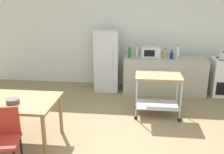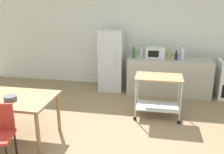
{
  "view_description": "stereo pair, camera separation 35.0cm",
  "coord_description": "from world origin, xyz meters",
  "px_view_note": "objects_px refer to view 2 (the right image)",
  "views": [
    {
      "loc": [
        0.26,
        -3.44,
        2.26
      ],
      "look_at": [
        -0.26,
        1.2,
        0.8
      ],
      "focal_mm": 39.66,
      "sensor_mm": 36.0,
      "label": 1
    },
    {
      "loc": [
        0.6,
        -3.39,
        2.26
      ],
      "look_at": [
        -0.26,
        1.2,
        0.8
      ],
      "focal_mm": 39.66,
      "sensor_mm": 36.0,
      "label": 2
    }
  ],
  "objects_px": {
    "bottle_sparkling_water": "(169,55)",
    "bottle_sesame_oil": "(176,56)",
    "refrigerator": "(112,60)",
    "bottle_wine": "(134,53)",
    "dining_table": "(8,101)",
    "kitchen_cart": "(158,90)",
    "bottle_hot_sauce": "(141,52)",
    "bottle_olive_oil": "(183,54)",
    "fruit_bowl": "(10,98)",
    "microwave": "(155,52)"
  },
  "relations": [
    {
      "from": "bottle_sparkling_water",
      "to": "bottle_sesame_oil",
      "type": "xyz_separation_m",
      "value": [
        0.15,
        -0.06,
        -0.01
      ]
    },
    {
      "from": "refrigerator",
      "to": "bottle_wine",
      "type": "xyz_separation_m",
      "value": [
        0.58,
        -0.17,
        0.25
      ]
    },
    {
      "from": "refrigerator",
      "to": "bottle_sparkling_water",
      "type": "xyz_separation_m",
      "value": [
        1.44,
        -0.12,
        0.22
      ]
    },
    {
      "from": "bottle_wine",
      "to": "dining_table",
      "type": "bearing_deg",
      "value": -124.94
    },
    {
      "from": "kitchen_cart",
      "to": "bottle_hot_sauce",
      "type": "distance_m",
      "value": 1.53
    },
    {
      "from": "bottle_hot_sauce",
      "to": "bottle_sparkling_water",
      "type": "relative_size",
      "value": 1.25
    },
    {
      "from": "bottle_sparkling_water",
      "to": "bottle_olive_oil",
      "type": "bearing_deg",
      "value": 0.92
    },
    {
      "from": "refrigerator",
      "to": "fruit_bowl",
      "type": "xyz_separation_m",
      "value": [
        -1.08,
        -2.84,
        0.01
      ]
    },
    {
      "from": "dining_table",
      "to": "fruit_bowl",
      "type": "relative_size",
      "value": 7.56
    },
    {
      "from": "bottle_sparkling_water",
      "to": "bottle_olive_oil",
      "type": "relative_size",
      "value": 0.73
    },
    {
      "from": "bottle_olive_oil",
      "to": "refrigerator",
      "type": "bearing_deg",
      "value": 176.18
    },
    {
      "from": "refrigerator",
      "to": "bottle_hot_sauce",
      "type": "relative_size",
      "value": 5.14
    },
    {
      "from": "bottle_hot_sauce",
      "to": "bottle_sesame_oil",
      "type": "distance_m",
      "value": 0.84
    },
    {
      "from": "kitchen_cart",
      "to": "bottle_sesame_oil",
      "type": "distance_m",
      "value": 1.38
    },
    {
      "from": "microwave",
      "to": "bottle_hot_sauce",
      "type": "bearing_deg",
      "value": 179.28
    },
    {
      "from": "refrigerator",
      "to": "bottle_sparkling_water",
      "type": "bearing_deg",
      "value": -4.82
    },
    {
      "from": "bottle_wine",
      "to": "microwave",
      "type": "height_order",
      "value": "bottle_wine"
    },
    {
      "from": "dining_table",
      "to": "bottle_olive_oil",
      "type": "bearing_deg",
      "value": 41.49
    },
    {
      "from": "fruit_bowl",
      "to": "bottle_hot_sauce",
      "type": "bearing_deg",
      "value": 56.61
    },
    {
      "from": "kitchen_cart",
      "to": "bottle_wine",
      "type": "height_order",
      "value": "bottle_wine"
    },
    {
      "from": "refrigerator",
      "to": "bottle_wine",
      "type": "relative_size",
      "value": 5.56
    },
    {
      "from": "dining_table",
      "to": "refrigerator",
      "type": "distance_m",
      "value": 2.98
    },
    {
      "from": "dining_table",
      "to": "bottle_hot_sauce",
      "type": "distance_m",
      "value": 3.35
    },
    {
      "from": "microwave",
      "to": "bottle_sesame_oil",
      "type": "distance_m",
      "value": 0.51
    },
    {
      "from": "refrigerator",
      "to": "kitchen_cart",
      "type": "relative_size",
      "value": 1.7
    },
    {
      "from": "bottle_hot_sauce",
      "to": "refrigerator",
      "type": "bearing_deg",
      "value": 176.64
    },
    {
      "from": "dining_table",
      "to": "bottle_wine",
      "type": "distance_m",
      "value": 3.14
    },
    {
      "from": "microwave",
      "to": "bottle_sparkling_water",
      "type": "bearing_deg",
      "value": -12.05
    },
    {
      "from": "bottle_wine",
      "to": "bottle_olive_oil",
      "type": "xyz_separation_m",
      "value": [
        1.16,
        0.05,
        0.02
      ]
    },
    {
      "from": "kitchen_cart",
      "to": "bottle_wine",
      "type": "distance_m",
      "value": 1.49
    },
    {
      "from": "microwave",
      "to": "bottle_wine",
      "type": "bearing_deg",
      "value": -167.13
    },
    {
      "from": "kitchen_cart",
      "to": "bottle_wine",
      "type": "relative_size",
      "value": 3.26
    },
    {
      "from": "dining_table",
      "to": "kitchen_cart",
      "type": "height_order",
      "value": "kitchen_cart"
    },
    {
      "from": "bottle_hot_sauce",
      "to": "bottle_olive_oil",
      "type": "height_order",
      "value": "bottle_olive_oil"
    },
    {
      "from": "dining_table",
      "to": "bottle_wine",
      "type": "bearing_deg",
      "value": 55.06
    },
    {
      "from": "bottle_hot_sauce",
      "to": "bottle_sesame_oil",
      "type": "xyz_separation_m",
      "value": [
        0.83,
        -0.14,
        -0.04
      ]
    },
    {
      "from": "bottle_olive_oil",
      "to": "bottle_hot_sauce",
      "type": "bearing_deg",
      "value": 175.83
    },
    {
      "from": "bottle_sparkling_water",
      "to": "bottle_sesame_oil",
      "type": "relative_size",
      "value": 1.07
    },
    {
      "from": "bottle_sparkling_water",
      "to": "bottle_olive_oil",
      "type": "distance_m",
      "value": 0.31
    },
    {
      "from": "bottle_sesame_oil",
      "to": "fruit_bowl",
      "type": "height_order",
      "value": "bottle_sesame_oil"
    },
    {
      "from": "bottle_hot_sauce",
      "to": "microwave",
      "type": "relative_size",
      "value": 0.66
    },
    {
      "from": "bottle_sesame_oil",
      "to": "bottle_olive_oil",
      "type": "relative_size",
      "value": 0.68
    },
    {
      "from": "refrigerator",
      "to": "bottle_olive_oil",
      "type": "distance_m",
      "value": 1.77
    },
    {
      "from": "dining_table",
      "to": "bottle_hot_sauce",
      "type": "bearing_deg",
      "value": 53.74
    },
    {
      "from": "bottle_sesame_oil",
      "to": "dining_table",
      "type": "bearing_deg",
      "value": -137.71
    },
    {
      "from": "refrigerator",
      "to": "bottle_olive_oil",
      "type": "xyz_separation_m",
      "value": [
        1.74,
        -0.12,
        0.26
      ]
    },
    {
      "from": "bottle_sparkling_water",
      "to": "fruit_bowl",
      "type": "distance_m",
      "value": 3.72
    },
    {
      "from": "microwave",
      "to": "bottle_sesame_oil",
      "type": "relative_size",
      "value": 2.06
    },
    {
      "from": "kitchen_cart",
      "to": "fruit_bowl",
      "type": "height_order",
      "value": "kitchen_cart"
    },
    {
      "from": "bottle_wine",
      "to": "bottle_hot_sauce",
      "type": "distance_m",
      "value": 0.22
    }
  ]
}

